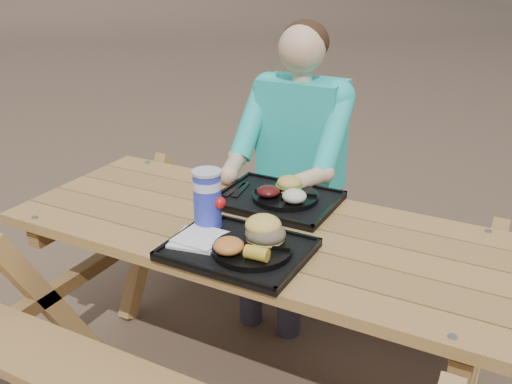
% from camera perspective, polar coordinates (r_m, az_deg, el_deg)
% --- Properties ---
extents(picnic_table, '(1.80, 1.49, 0.75)m').
position_cam_1_polar(picnic_table, '(2.25, 0.00, -11.89)').
color(picnic_table, '#999999').
rests_on(picnic_table, ground).
extents(tray_near, '(0.45, 0.35, 0.02)m').
position_cam_1_polar(tray_near, '(1.87, -1.79, -5.86)').
color(tray_near, black).
rests_on(tray_near, picnic_table).
extents(tray_far, '(0.45, 0.35, 0.02)m').
position_cam_1_polar(tray_far, '(2.23, 2.15, -0.86)').
color(tray_far, black).
rests_on(tray_far, picnic_table).
extents(plate_near, '(0.26, 0.26, 0.02)m').
position_cam_1_polar(plate_near, '(1.84, -0.37, -5.78)').
color(plate_near, black).
rests_on(plate_near, tray_near).
extents(plate_far, '(0.26, 0.26, 0.02)m').
position_cam_1_polar(plate_far, '(2.22, 2.96, -0.45)').
color(plate_far, black).
rests_on(plate_far, tray_far).
extents(napkin_stack, '(0.18, 0.18, 0.02)m').
position_cam_1_polar(napkin_stack, '(1.92, -5.92, -4.65)').
color(napkin_stack, white).
rests_on(napkin_stack, tray_near).
extents(soda_cup, '(0.10, 0.10, 0.20)m').
position_cam_1_polar(soda_cup, '(1.98, -4.88, -0.81)').
color(soda_cup, '#1721B0').
rests_on(soda_cup, tray_near).
extents(condiment_bbq, '(0.05, 0.05, 0.03)m').
position_cam_1_polar(condiment_bbq, '(1.95, 0.08, -3.72)').
color(condiment_bbq, black).
rests_on(condiment_bbq, tray_near).
extents(condiment_mustard, '(0.04, 0.04, 0.03)m').
position_cam_1_polar(condiment_mustard, '(1.94, 1.78, -3.99)').
color(condiment_mustard, yellow).
rests_on(condiment_mustard, tray_near).
extents(sandwich, '(0.13, 0.13, 0.13)m').
position_cam_1_polar(sandwich, '(1.84, 0.95, -3.09)').
color(sandwich, '#E6C051').
rests_on(sandwich, plate_near).
extents(mac_cheese, '(0.10, 0.10, 0.05)m').
position_cam_1_polar(mac_cheese, '(1.79, -2.76, -5.40)').
color(mac_cheese, '#CF8136').
rests_on(mac_cheese, plate_near).
extents(corn_cob, '(0.08, 0.08, 0.04)m').
position_cam_1_polar(corn_cob, '(1.75, 0.08, -6.16)').
color(corn_cob, gold).
rests_on(corn_cob, plate_near).
extents(cutlery_far, '(0.05, 0.16, 0.01)m').
position_cam_1_polar(cutlery_far, '(2.30, -1.55, 0.22)').
color(cutlery_far, black).
rests_on(cutlery_far, tray_far).
extents(burger, '(0.10, 0.10, 0.09)m').
position_cam_1_polar(burger, '(2.24, 3.38, 1.24)').
color(burger, gold).
rests_on(burger, plate_far).
extents(baked_beans, '(0.09, 0.09, 0.04)m').
position_cam_1_polar(baked_beans, '(2.19, 1.24, 0.07)').
color(baked_beans, '#4C0F10').
rests_on(baked_beans, plate_far).
extents(potato_salad, '(0.09, 0.09, 0.05)m').
position_cam_1_polar(potato_salad, '(2.14, 3.86, -0.41)').
color(potato_salad, beige).
rests_on(potato_salad, plate_far).
extents(diner, '(0.48, 0.84, 1.28)m').
position_cam_1_polar(diner, '(2.74, 4.29, 1.03)').
color(diner, teal).
rests_on(diner, ground).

